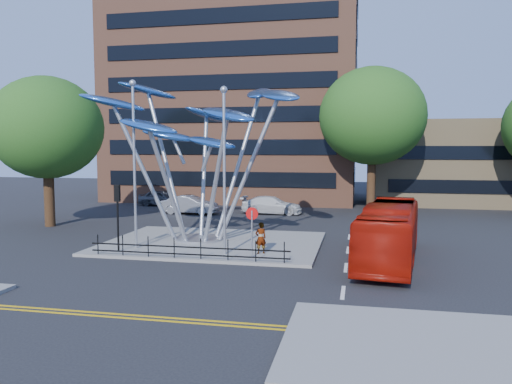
% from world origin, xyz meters
% --- Properties ---
extents(ground, '(120.00, 120.00, 0.00)m').
position_xyz_m(ground, '(0.00, 0.00, 0.00)').
color(ground, black).
rests_on(ground, ground).
extents(traffic_island, '(12.00, 9.00, 0.15)m').
position_xyz_m(traffic_island, '(-1.00, 6.00, 0.07)').
color(traffic_island, slate).
rests_on(traffic_island, ground).
extents(pavement_right, '(12.00, 6.00, 0.15)m').
position_xyz_m(pavement_right, '(11.00, -7.00, 0.07)').
color(pavement_right, slate).
rests_on(pavement_right, ground).
extents(double_yellow_near, '(40.00, 0.12, 0.01)m').
position_xyz_m(double_yellow_near, '(0.00, -6.00, 0.01)').
color(double_yellow_near, gold).
rests_on(double_yellow_near, ground).
extents(double_yellow_far, '(40.00, 0.12, 0.01)m').
position_xyz_m(double_yellow_far, '(0.00, -6.30, 0.01)').
color(double_yellow_far, gold).
rests_on(double_yellow_far, ground).
extents(brick_tower, '(25.00, 15.00, 30.00)m').
position_xyz_m(brick_tower, '(-6.00, 32.00, 15.00)').
color(brick_tower, '#8F573E').
rests_on(brick_tower, ground).
extents(low_building_near, '(15.00, 8.00, 8.00)m').
position_xyz_m(low_building_near, '(16.00, 30.00, 4.00)').
color(low_building_near, tan).
rests_on(low_building_near, ground).
extents(tree_right, '(8.80, 8.80, 12.11)m').
position_xyz_m(tree_right, '(8.00, 22.00, 8.04)').
color(tree_right, black).
rests_on(tree_right, ground).
extents(tree_left, '(7.60, 7.60, 10.32)m').
position_xyz_m(tree_left, '(-14.00, 10.00, 6.79)').
color(tree_left, black).
rests_on(tree_left, ground).
extents(leaf_sculpture, '(12.72, 9.54, 9.51)m').
position_xyz_m(leaf_sculpture, '(-2.07, 6.68, 6.87)').
color(leaf_sculpture, '#9EA0A5').
rests_on(leaf_sculpture, traffic_island).
extents(street_lamp_left, '(0.36, 0.36, 8.80)m').
position_xyz_m(street_lamp_left, '(-4.50, 3.50, 5.36)').
color(street_lamp_left, '#9EA0A5').
rests_on(street_lamp_left, traffic_island).
extents(street_lamp_right, '(0.36, 0.36, 8.30)m').
position_xyz_m(street_lamp_right, '(0.50, 3.00, 5.09)').
color(street_lamp_right, '#9EA0A5').
rests_on(street_lamp_right, traffic_island).
extents(traffic_light_island, '(0.28, 0.18, 3.42)m').
position_xyz_m(traffic_light_island, '(-5.00, 2.50, 2.61)').
color(traffic_light_island, black).
rests_on(traffic_light_island, traffic_island).
extents(no_entry_sign_island, '(0.60, 0.10, 2.45)m').
position_xyz_m(no_entry_sign_island, '(2.00, 2.52, 1.82)').
color(no_entry_sign_island, '#9EA0A5').
rests_on(no_entry_sign_island, traffic_island).
extents(pedestrian_railing_front, '(10.00, 0.06, 1.00)m').
position_xyz_m(pedestrian_railing_front, '(-1.00, 1.70, 0.55)').
color(pedestrian_railing_front, black).
rests_on(pedestrian_railing_front, traffic_island).
extents(red_bus, '(3.64, 10.31, 2.81)m').
position_xyz_m(red_bus, '(8.48, 3.71, 1.40)').
color(red_bus, '#A01307').
rests_on(red_bus, ground).
extents(pedestrian, '(0.69, 0.62, 1.59)m').
position_xyz_m(pedestrian, '(2.24, 3.51, 0.94)').
color(pedestrian, gray).
rests_on(pedestrian, traffic_island).
extents(parked_car_left, '(4.52, 2.25, 1.48)m').
position_xyz_m(parked_car_left, '(-11.08, 22.92, 0.74)').
color(parked_car_left, '#43454B').
rests_on(parked_car_left, ground).
extents(parked_car_mid, '(4.73, 1.94, 1.53)m').
position_xyz_m(parked_car_mid, '(-6.58, 18.06, 0.76)').
color(parked_car_mid, '#999AA0').
rests_on(parked_car_mid, ground).
extents(parked_car_right, '(5.03, 2.10, 1.45)m').
position_xyz_m(parked_car_right, '(-0.01, 19.48, 0.73)').
color(parked_car_right, silver).
rests_on(parked_car_right, ground).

